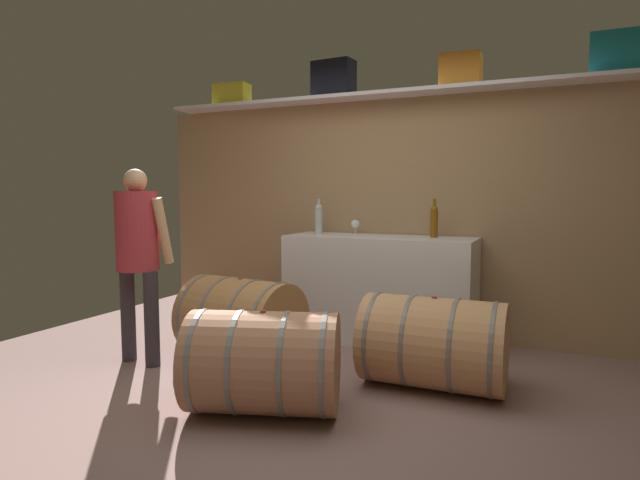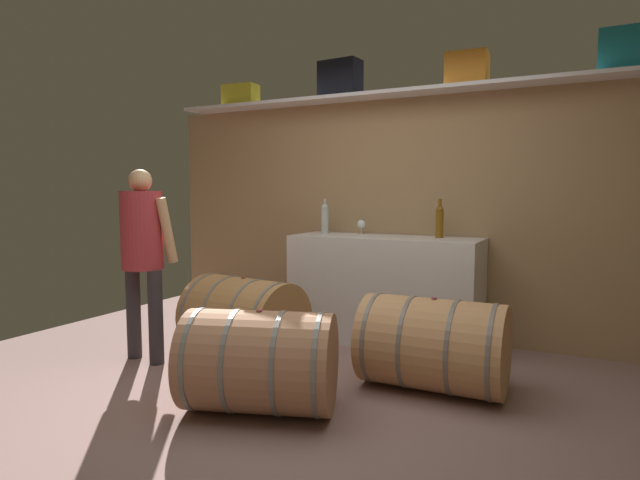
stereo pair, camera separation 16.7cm
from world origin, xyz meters
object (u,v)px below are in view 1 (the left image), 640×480
object	(u,v)px
toolcase_yellow	(232,95)
winemaker_pouring	(138,245)
wine_glass	(355,225)
wine_barrel_flank	(241,320)
wine_bottle_clear	(319,218)
wine_barrel_far	(433,343)
toolcase_orange	(461,71)
wine_barrel_near	(264,362)
wine_bottle_amber	(434,220)
toolcase_black	(334,79)
work_cabinet	(379,289)
toolcase_teal	(615,54)

from	to	relation	value
toolcase_yellow	winemaker_pouring	distance (m)	2.11
wine_glass	wine_barrel_flank	size ratio (longest dim) A/B	0.14
wine_glass	wine_bottle_clear	bearing A→B (deg)	-167.51
wine_glass	wine_barrel_far	bearing A→B (deg)	-48.02
wine_glass	wine_barrel_flank	bearing A→B (deg)	-113.76
toolcase_orange	wine_barrel_near	xyz separation A→B (m)	(-0.78, -1.98, -2.04)
wine_bottle_amber	wine_barrel_far	bearing A→B (deg)	-77.06
toolcase_yellow	toolcase_orange	bearing A→B (deg)	-4.21
toolcase_black	wine_bottle_amber	distance (m)	1.64
wine_glass	winemaker_pouring	distance (m)	1.95
toolcase_orange	wine_barrel_flank	bearing A→B (deg)	-142.02
toolcase_yellow	wine_barrel_far	xyz separation A→B (m)	(2.37, -1.15, -2.02)
wine_barrel_flank	wine_barrel_near	bearing A→B (deg)	-40.79
work_cabinet	wine_barrel_far	size ratio (longest dim) A/B	1.75
wine_bottle_amber	work_cabinet	bearing A→B (deg)	-168.32
toolcase_black	toolcase_orange	xyz separation A→B (m)	(1.17, 0.00, -0.03)
wine_bottle_amber	wine_glass	distance (m)	0.75
wine_barrel_near	winemaker_pouring	size ratio (longest dim) A/B	0.69
toolcase_yellow	wine_barrel_flank	bearing A→B (deg)	-58.54
toolcase_black	wine_barrel_flank	size ratio (longest dim) A/B	0.40
wine_bottle_amber	wine_barrel_far	distance (m)	1.32
work_cabinet	toolcase_orange	bearing A→B (deg)	17.66
wine_barrel_near	winemaker_pouring	xyz separation A→B (m)	(-1.35, 0.40, 0.62)
toolcase_teal	wine_barrel_near	bearing A→B (deg)	-132.35
toolcase_yellow	work_cabinet	xyz separation A→B (m)	(1.67, -0.20, -1.86)
wine_bottle_amber	toolcase_orange	bearing A→B (deg)	31.24
wine_barrel_flank	winemaker_pouring	bearing A→B (deg)	-144.07
wine_bottle_clear	work_cabinet	bearing A→B (deg)	-6.91
toolcase_yellow	wine_barrel_near	xyz separation A→B (m)	(1.53, -1.98, -2.02)
toolcase_black	wine_bottle_clear	size ratio (longest dim) A/B	1.17
wine_bottle_clear	wine_barrel_near	distance (m)	2.07
toolcase_orange	wine_barrel_far	world-z (taller)	toolcase_orange
wine_bottle_amber	wine_barrel_flank	bearing A→B (deg)	-138.75
wine_bottle_amber	wine_barrel_flank	distance (m)	1.84
wine_barrel_near	wine_barrel_far	world-z (taller)	wine_barrel_far
toolcase_black	wine_barrel_flank	xyz separation A→B (m)	(-0.27, -1.21, -2.06)
toolcase_yellow	wine_bottle_clear	bearing A→B (deg)	-11.13
work_cabinet	wine_bottle_clear	size ratio (longest dim) A/B	5.08
toolcase_orange	wine_bottle_amber	world-z (taller)	toolcase_orange
wine_bottle_amber	wine_barrel_flank	xyz separation A→B (m)	(-1.26, -1.11, -0.76)
toolcase_yellow	toolcase_orange	distance (m)	2.31
toolcase_black	toolcase_teal	xyz separation A→B (m)	(2.32, 0.00, -0.01)
toolcase_yellow	toolcase_teal	size ratio (longest dim) A/B	1.01
winemaker_pouring	toolcase_teal	bearing A→B (deg)	32.51
toolcase_black	wine_barrel_near	distance (m)	2.89
wine_bottle_clear	winemaker_pouring	distance (m)	1.69
work_cabinet	wine_bottle_amber	world-z (taller)	wine_bottle_amber
toolcase_orange	wine_barrel_far	xyz separation A→B (m)	(0.06, -1.15, -2.04)
wine_barrel_near	wine_barrel_flank	bearing A→B (deg)	111.93
toolcase_orange	wine_glass	xyz separation A→B (m)	(-0.93, -0.05, -1.32)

